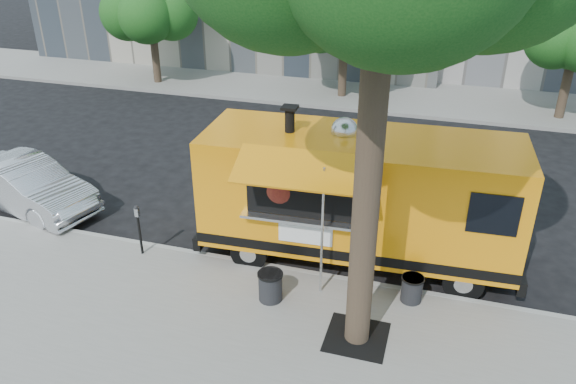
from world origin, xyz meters
name	(u,v)px	position (x,y,z in m)	size (l,w,h in m)	color
ground	(276,249)	(0.00, 0.00, 0.00)	(120.00, 120.00, 0.00)	black
sidewalk	(211,354)	(0.00, -4.00, 0.07)	(60.00, 6.00, 0.15)	gray
curb	(264,267)	(0.00, -0.93, 0.07)	(60.00, 0.14, 0.16)	#999993
far_sidewalk	(367,94)	(0.00, 13.50, 0.07)	(60.00, 5.00, 0.15)	gray
tree_well	(357,337)	(2.60, -2.80, 0.15)	(1.20, 1.20, 0.02)	black
far_tree_a	(150,4)	(-10.00, 12.30, 3.78)	(3.42, 3.42, 5.36)	#33261C
far_tree_b	(345,11)	(-1.00, 12.70, 3.83)	(3.60, 3.60, 5.50)	#33261C
sign_post	(322,225)	(1.55, -1.55, 1.85)	(0.28, 0.06, 3.00)	silver
parking_meter	(139,224)	(-3.00, -1.35, 0.98)	(0.11, 0.11, 1.33)	black
food_truck	(357,195)	(1.97, 0.17, 1.76)	(7.67, 3.79, 3.75)	orange
sedan	(27,186)	(-7.36, 0.00, 0.74)	(1.56, 4.47, 1.47)	silver
trash_bin_left	(412,288)	(3.50, -1.30, 0.47)	(0.49, 0.49, 0.59)	black
trash_bin_right	(270,285)	(0.58, -2.14, 0.50)	(0.56, 0.56, 0.67)	black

